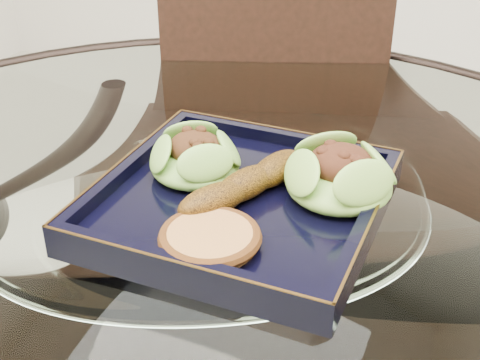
% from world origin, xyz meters
% --- Properties ---
extents(dining_table, '(1.13, 1.13, 0.77)m').
position_xyz_m(dining_table, '(-0.00, -0.00, 0.60)').
color(dining_table, white).
rests_on(dining_table, ground).
extents(dining_chair, '(0.48, 0.48, 0.87)m').
position_xyz_m(dining_chair, '(-0.06, 0.36, 0.48)').
color(dining_chair, '#331911').
rests_on(dining_chair, ground).
extents(navy_plate, '(0.27, 0.27, 0.02)m').
position_xyz_m(navy_plate, '(0.03, 0.03, 0.77)').
color(navy_plate, black).
rests_on(navy_plate, dining_table).
extents(lettuce_wrap_left, '(0.11, 0.11, 0.03)m').
position_xyz_m(lettuce_wrap_left, '(-0.03, 0.06, 0.80)').
color(lettuce_wrap_left, '#56902A').
rests_on(lettuce_wrap_left, navy_plate).
extents(lettuce_wrap_right, '(0.13, 0.13, 0.04)m').
position_xyz_m(lettuce_wrap_right, '(0.12, 0.08, 0.80)').
color(lettuce_wrap_right, '#5B9B2D').
rests_on(lettuce_wrap_right, navy_plate).
extents(roasted_plantain, '(0.09, 0.16, 0.03)m').
position_xyz_m(roasted_plantain, '(0.03, 0.04, 0.80)').
color(roasted_plantain, '#663E0A').
rests_on(roasted_plantain, navy_plate).
extents(crumb_patty, '(0.09, 0.09, 0.02)m').
position_xyz_m(crumb_patty, '(0.04, -0.05, 0.79)').
color(crumb_patty, '#C27740').
rests_on(crumb_patty, navy_plate).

